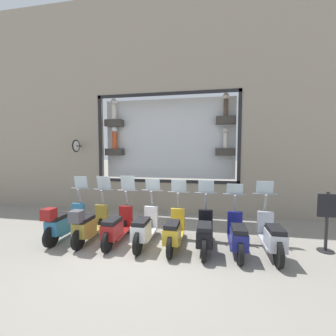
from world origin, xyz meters
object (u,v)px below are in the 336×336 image
scooter_silver_0 (272,236)px  scooter_navy_1 (237,235)px  scooter_olive_6 (89,224)px  scooter_red_5 (117,227)px  scooter_yellow_3 (174,231)px  scooter_white_4 (145,228)px  scooter_black_2 (205,233)px  shop_sign_post (327,220)px  scooter_teal_7 (63,222)px

scooter_silver_0 → scooter_navy_1: (-0.01, 0.75, -0.03)m
scooter_olive_6 → scooter_red_5: bearing=-85.3°
scooter_navy_1 → scooter_yellow_3: size_ratio=1.00×
scooter_silver_0 → scooter_white_4: size_ratio=1.00×
scooter_silver_0 → scooter_olive_6: 4.52m
scooter_silver_0 → scooter_red_5: scooter_red_5 is taller
scooter_black_2 → scooter_yellow_3: size_ratio=1.00×
scooter_olive_6 → shop_sign_post: (0.53, -5.85, 0.29)m
scooter_silver_0 → scooter_olive_6: scooter_olive_6 is taller
scooter_navy_1 → scooter_black_2: scooter_black_2 is taller
scooter_navy_1 → scooter_olive_6: scooter_olive_6 is taller
scooter_navy_1 → scooter_olive_6: bearing=90.8°
scooter_black_2 → shop_sign_post: bearing=-80.5°
scooter_white_4 → scooter_olive_6: bearing=92.4°
scooter_navy_1 → shop_sign_post: 2.16m
scooter_navy_1 → scooter_black_2: size_ratio=1.00×
scooter_navy_1 → scooter_olive_6: size_ratio=1.00×
scooter_silver_0 → scooter_red_5: (-0.00, 3.77, -0.02)m
scooter_yellow_3 → scooter_red_5: (0.00, 1.51, 0.00)m
scooter_yellow_3 → scooter_white_4: scooter_yellow_3 is taller
scooter_silver_0 → shop_sign_post: 1.44m
scooter_yellow_3 → scooter_red_5: size_ratio=1.00×
scooter_yellow_3 → scooter_navy_1: bearing=-90.1°
scooter_yellow_3 → scooter_olive_6: (-0.06, 2.26, 0.04)m
scooter_navy_1 → shop_sign_post: (0.48, -2.08, 0.34)m
scooter_olive_6 → shop_sign_post: size_ratio=1.25×
scooter_silver_0 → scooter_teal_7: scooter_teal_7 is taller
scooter_olive_6 → scooter_teal_7: scooter_olive_6 is taller
scooter_yellow_3 → scooter_teal_7: (-0.06, 3.01, 0.05)m
scooter_olive_6 → scooter_white_4: bearing=-87.6°
scooter_yellow_3 → scooter_white_4: bearing=89.7°
scooter_silver_0 → scooter_navy_1: scooter_silver_0 is taller
scooter_silver_0 → scooter_olive_6: size_ratio=1.01×
scooter_yellow_3 → scooter_teal_7: 3.01m
scooter_white_4 → scooter_olive_6: 1.51m
scooter_navy_1 → scooter_white_4: 2.26m
scooter_yellow_3 → scooter_teal_7: bearing=91.1°
scooter_white_4 → scooter_olive_6: (-0.06, 1.51, 0.03)m
scooter_navy_1 → scooter_teal_7: size_ratio=0.99×
scooter_black_2 → scooter_white_4: 1.51m
scooter_black_2 → scooter_red_5: scooter_red_5 is taller
scooter_black_2 → scooter_yellow_3: (-0.00, 0.75, 0.00)m
scooter_black_2 → scooter_white_4: bearing=89.9°
shop_sign_post → scooter_silver_0: bearing=109.4°
scooter_navy_1 → scooter_teal_7: 4.52m
scooter_white_4 → scooter_teal_7: size_ratio=1.00×
scooter_navy_1 → shop_sign_post: size_ratio=1.25×
scooter_red_5 → scooter_olive_6: bearing=94.7°
scooter_yellow_3 → scooter_olive_6: scooter_olive_6 is taller
scooter_black_2 → scooter_yellow_3: scooter_black_2 is taller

